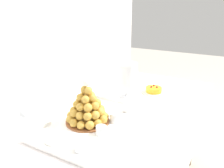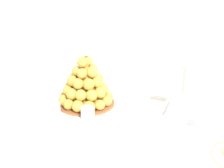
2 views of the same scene
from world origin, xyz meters
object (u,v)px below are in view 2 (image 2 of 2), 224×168
Objects in this scene: dessert_cup_centre at (88,114)px; dessert_cup_mid_right at (128,123)px; macaron_goblet at (201,87)px; croquembouche at (85,84)px; serving_tray at (84,107)px; wine_glass at (56,62)px; creme_brulee_ramekin at (44,90)px; dessert_cup_mid_left at (54,109)px; dessert_cup_left at (22,102)px.

dessert_cup_centre is 0.16m from dessert_cup_mid_right.
macaron_goblet reaches higher than dessert_cup_centre.
croquembouche reaches higher than dessert_cup_centre.
serving_tray is 0.35m from wine_glass.
dessert_cup_centre is at bearing -27.31° from creme_brulee_ramekin.
serving_tray is 12.02× the size of dessert_cup_centre.
croquembouche reaches higher than serving_tray.
croquembouche reaches higher than wine_glass.
croquembouche is at bearing 151.14° from dessert_cup_mid_right.
dessert_cup_mid_right is at bearing 0.85° from dessert_cup_mid_left.
wine_glass is at bearing 147.98° from dessert_cup_mid_right.
creme_brulee_ramekin is 0.72m from macaron_goblet.
wine_glass is (-0.73, 0.19, -0.04)m from macaron_goblet.
dessert_cup_mid_left is at bearing -118.77° from croquembouche.
macaron_goblet is at bearing -14.62° from wine_glass.
dessert_cup_left is (-0.24, -0.10, 0.02)m from serving_tray.
dessert_cup_left is 0.91× the size of dessert_cup_mid_right.
macaron_goblet is at bearing 9.37° from dessert_cup_left.
dessert_cup_mid_right is 0.59m from wine_glass.
dessert_cup_mid_right is (0.24, -0.11, 0.02)m from serving_tray.
dessert_cup_left is at bearing -152.07° from croquembouche.
creme_brulee_ramekin is (-0.48, 0.16, -0.01)m from dessert_cup_mid_right.
macaron_goblet is at bearing 27.92° from dessert_cup_mid_right.
dessert_cup_centre is at bearing -163.07° from macaron_goblet.
serving_tray is 0.14m from dessert_cup_mid_left.
dessert_cup_mid_right is (0.31, 0.00, 0.00)m from dessert_cup_mid_left.
serving_tray is 0.13m from dessert_cup_centre.
dessert_cup_left is 0.31m from dessert_cup_centre.
wine_glass is at bearing 137.22° from dessert_cup_centre.
croquembouche is 0.47m from macaron_goblet.
dessert_cup_mid_left is 0.15m from dessert_cup_centre.
serving_tray is at bearing 23.17° from dessert_cup_left.
wine_glass reaches higher than dessert_cup_centre.
croquembouche is at bearing -7.73° from creme_brulee_ramekin.
dessert_cup_mid_right is at bearing -152.08° from macaron_goblet.
dessert_cup_mid_left is 0.23m from creme_brulee_ramekin.
croquembouche is 0.28m from dessert_cup_mid_right.
dessert_cup_mid_right is (0.16, -0.00, -0.00)m from dessert_cup_centre.
dessert_cup_left is at bearing -156.83° from serving_tray.
croquembouche reaches higher than creme_brulee_ramekin.
dessert_cup_mid_right is 0.23× the size of macaron_goblet.
creme_brulee_ramekin is (-0.24, 0.03, -0.08)m from croquembouche.
dessert_cup_mid_right reaches higher than creme_brulee_ramekin.
dessert_cup_left reaches higher than serving_tray.
dessert_cup_centre is at bearing -60.21° from croquembouche.
serving_tray is at bearing -37.92° from wine_glass.
wine_glass is (-0.02, 0.15, 0.10)m from creme_brulee_ramekin.
croquembouche is at bearing 93.47° from serving_tray.
wine_glass reaches higher than dessert_cup_mid_left.
macaron_goblet reaches higher than dessert_cup_mid_left.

